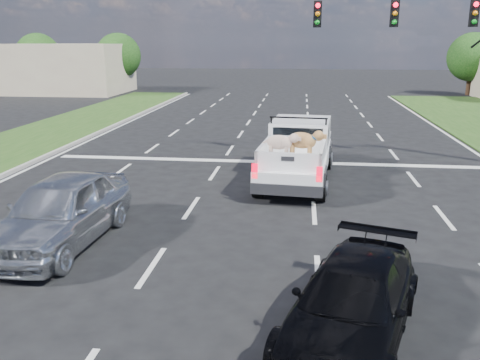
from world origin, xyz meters
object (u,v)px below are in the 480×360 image
Objects in this scene: silver_sedan at (60,211)px; black_coupe at (352,302)px; pickup_truck at (297,151)px; traffic_signal at (466,38)px.

silver_sedan is 1.12× the size of black_coupe.
black_coupe is (0.98, -9.62, -0.39)m from pickup_truck.
black_coupe is (6.40, -3.21, -0.19)m from silver_sedan.
traffic_signal is 1.91× the size of silver_sedan.
silver_sedan is at bearing -125.13° from pickup_truck.
traffic_signal is 14.22m from black_coupe.
silver_sedan is (-5.42, -6.41, -0.20)m from pickup_truck.
pickup_truck is (-5.98, -3.05, -3.71)m from traffic_signal.
pickup_truck is at bearing 53.06° from silver_sedan.
traffic_signal is at bearing 32.16° from pickup_truck.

